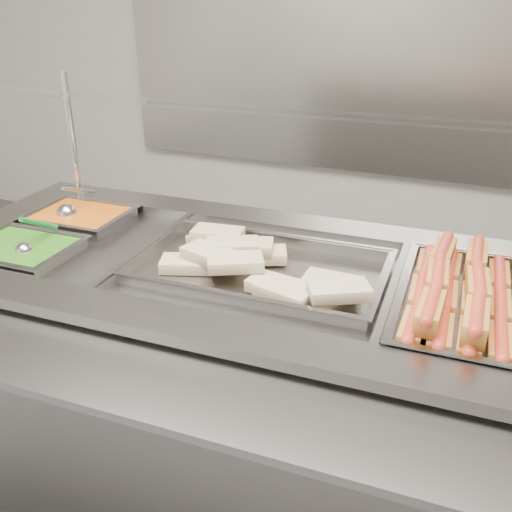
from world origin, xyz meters
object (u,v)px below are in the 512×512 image
at_px(sneeze_guard, 266,116).
at_px(serving_spoon, 27,246).
at_px(steam_counter, 241,389).
at_px(ladle, 68,212).
at_px(pan_wraps, 259,272).
at_px(pan_hotdogs, 470,313).

xyz_separation_m(sneeze_guard, serving_spoon, (-0.59, -0.39, -0.35)).
height_order(steam_counter, ladle, ladle).
relative_size(sneeze_guard, pan_wraps, 2.39).
bearing_deg(pan_hotdogs, serving_spoon, -170.85).
height_order(pan_wraps, serving_spoon, serving_spoon).
bearing_deg(steam_counter, serving_spoon, -164.05).
xyz_separation_m(sneeze_guard, pan_hotdogs, (0.62, -0.19, -0.40)).
xyz_separation_m(steam_counter, sneeze_guard, (-0.01, 0.22, 0.80)).
bearing_deg(serving_spoon, pan_hotdogs, 9.15).
bearing_deg(pan_hotdogs, steam_counter, -177.75).
relative_size(steam_counter, sneeze_guard, 1.15).
bearing_deg(sneeze_guard, serving_spoon, -146.82).
height_order(steam_counter, pan_hotdogs, pan_hotdogs).
xyz_separation_m(steam_counter, pan_wraps, (0.06, 0.00, 0.42)).
bearing_deg(ladle, pan_hotdogs, -3.44).
bearing_deg(sneeze_guard, steam_counter, -87.74).
relative_size(steam_counter, ladle, 9.50).
distance_m(steam_counter, serving_spoon, 0.77).
distance_m(ladle, serving_spoon, 0.28).
bearing_deg(steam_counter, ladle, 171.46).
bearing_deg(pan_wraps, steam_counter, -177.75).
bearing_deg(serving_spoon, ladle, 106.27).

